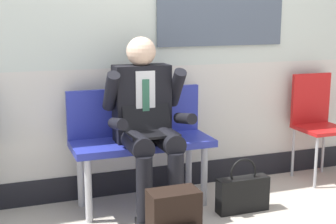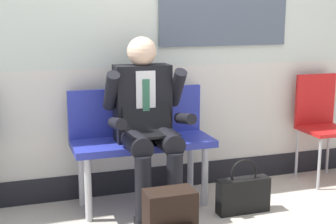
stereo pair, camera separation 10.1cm
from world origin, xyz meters
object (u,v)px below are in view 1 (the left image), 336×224
person_seated (147,121)px  handbag (243,193)px  bench_with_person (140,135)px  folding_chair (316,117)px

person_seated → handbag: person_seated is taller
bench_with_person → folding_chair: size_ratio=1.13×
handbag → folding_chair: size_ratio=0.44×
person_seated → bench_with_person: bearing=90.0°
person_seated → folding_chair: person_seated is taller
handbag → folding_chair: (0.95, 0.45, 0.41)m
bench_with_person → folding_chair: 1.61m
person_seated → handbag: size_ratio=3.14×
person_seated → folding_chair: bearing=8.2°
bench_with_person → person_seated: bearing=-90.0°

